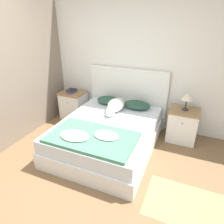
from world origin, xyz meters
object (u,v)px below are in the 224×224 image
nightstand_right (182,125)px  nightstand_left (74,105)px  pillow_left (109,100)px  book_stack (72,91)px  dog (115,106)px  table_lamp (187,97)px  bed (108,135)px  pillow_right (137,105)px

nightstand_right → nightstand_left: bearing=180.0°
nightstand_right → pillow_left: pillow_left is taller
book_stack → pillow_left: bearing=1.4°
dog → table_lamp: (1.20, 0.31, 0.25)m
nightstand_right → pillow_left: 1.48m
bed → pillow_right: 0.85m
pillow_right → book_stack: size_ratio=2.31×
bed → nightstand_right: size_ratio=3.22×
bed → book_stack: bearing=148.4°
bed → table_lamp: 1.51m
dog → table_lamp: size_ratio=2.19×
nightstand_right → book_stack: (-2.33, -0.02, 0.34)m
pillow_left → table_lamp: (1.45, 0.02, 0.29)m
bed → nightstand_right: nightstand_right is taller
nightstand_left → bed: bearing=-32.6°
table_lamp → nightstand_left: bearing=-179.7°
pillow_right → table_lamp: 0.91m
book_stack → nightstand_right: bearing=0.6°
nightstand_right → bed: bearing=-147.4°
pillow_right → dog: dog is taller
pillow_left → table_lamp: size_ratio=1.61×
nightstand_right → dog: bearing=-166.3°
nightstand_left → dog: 1.19m
nightstand_left → nightstand_right: size_ratio=1.00×
nightstand_right → table_lamp: size_ratio=1.91×
bed → nightstand_left: size_ratio=3.22×
pillow_right → table_lamp: table_lamp is taller
pillow_right → dog: bearing=-139.0°
nightstand_right → pillow_left: bearing=-179.9°
nightstand_right → pillow_right: (-0.87, -0.00, 0.25)m
nightstand_left → pillow_right: size_ratio=1.19×
nightstand_right → table_lamp: (0.00, 0.01, 0.54)m
nightstand_left → dog: dog is taller
bed → pillow_left: 0.85m
bed → pillow_right: (0.29, 0.74, 0.31)m
book_stack → pillow_right: bearing=0.9°
table_lamp → pillow_left: bearing=-179.4°
pillow_right → pillow_left: bearing=180.0°
nightstand_left → pillow_left: size_ratio=1.19×
bed → dog: size_ratio=2.81×
bed → nightstand_right: bearing=32.6°
pillow_right → book_stack: bearing=-179.1°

